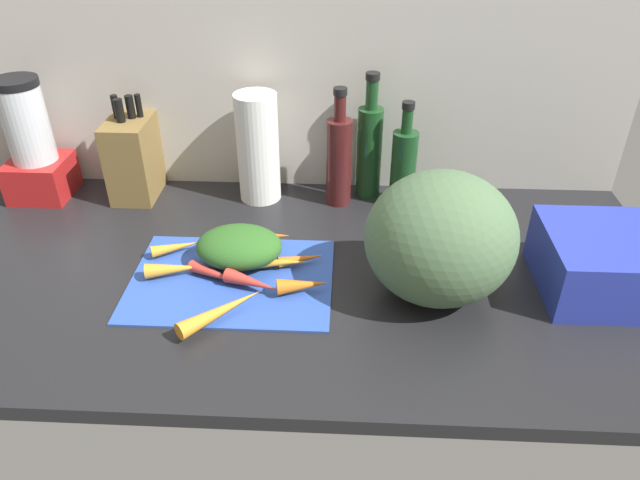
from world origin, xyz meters
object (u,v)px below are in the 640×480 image
carrot_6 (248,243)px  blender_appliance (33,147)px  paper_towel_roll (258,148)px  dish_rack (603,263)px  cutting_board (232,279)px  carrot_3 (177,247)px  carrot_2 (302,258)px  winter_squash (440,239)px  carrot_9 (252,282)px  carrot_5 (218,275)px  bottle_0 (339,159)px  carrot_0 (175,269)px  carrot_8 (303,285)px  carrot_1 (221,311)px  bottle_1 (369,148)px  carrot_7 (266,236)px  bottle_2 (403,166)px  carrot_4 (273,263)px  knife_block (134,157)px

carrot_6 → blender_appliance: (-55.18, 22.63, 10.92)cm
paper_towel_roll → dish_rack: bearing=-25.2°
cutting_board → carrot_3: size_ratio=3.81×
carrot_6 → carrot_2: bearing=-22.3°
paper_towel_roll → winter_squash: bearing=-43.7°
carrot_9 → carrot_5: bearing=161.2°
carrot_6 → bottle_0: 31.14cm
carrot_6 → carrot_3: bearing=-170.9°
carrot_0 → carrot_8: size_ratio=1.15×
carrot_0 → carrot_8: carrot_8 is taller
carrot_1 → bottle_1: (27.56, 50.40, 10.11)cm
carrot_5 → winter_squash: (42.71, -1.21, 10.84)cm
carrot_7 → dish_rack: 68.66cm
cutting_board → bottle_2: (36.14, 33.43, 9.82)cm
carrot_0 → carrot_7: bearing=38.4°
carrot_4 → winter_squash: bearing=-9.9°
carrot_1 → carrot_2: carrot_1 is taller
carrot_2 → paper_towel_roll: paper_towel_roll is taller
carrot_1 → carrot_5: (-2.87, 11.35, -0.42)cm
carrot_2 → bottle_1: (14.16, 32.08, 10.61)cm
carrot_8 → bottle_1: size_ratio=0.33×
blender_appliance → paper_towel_roll: blender_appliance is taller
carrot_9 → bottle_1: (23.20, 41.50, 10.18)cm
paper_towel_roll → bottle_1: bottle_1 is taller
carrot_5 → knife_block: (-27.20, 36.35, 8.13)cm
carrot_7 → paper_towel_roll: bearing=100.5°
winter_squash → bottle_0: bearing=118.5°
knife_block → paper_towel_roll: size_ratio=0.95×
carrot_4 → carrot_5: (-10.58, -4.40, -0.28)cm
carrot_9 → dish_rack: bearing=4.1°
carrot_2 → dish_rack: bearing=-4.4°
carrot_6 → bottle_1: 39.14cm
carrot_9 → bottle_2: (31.33, 37.00, 7.85)cm
carrot_6 → knife_block: size_ratio=0.62×
carrot_6 → carrot_8: (12.91, -14.79, 0.41)cm
bottle_1 → paper_towel_roll: bearing=-173.7°
cutting_board → blender_appliance: bearing=147.9°
carrot_6 → carrot_7: carrot_7 is taller
carrot_8 → carrot_6: bearing=131.1°
carrot_2 → carrot_5: size_ratio=0.74×
carrot_0 → carrot_5: 9.06cm
carrot_5 → carrot_4: bearing=22.6°
winter_squash → bottle_2: bottle_2 is taller
carrot_4 → dish_rack: bearing=-1.7°
carrot_9 → blender_appliance: 69.67cm
cutting_board → carrot_4: (8.17, 3.28, 1.90)cm
carrot_8 → carrot_7: bearing=118.7°
cutting_board → carrot_6: (1.89, 10.77, 1.62)cm
carrot_7 → bottle_0: (15.48, 20.25, 9.38)cm
carrot_3 → paper_towel_roll: bearing=61.5°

